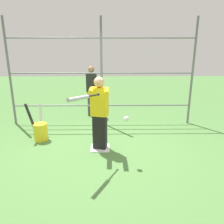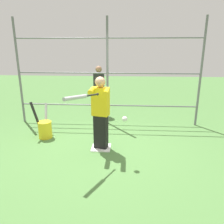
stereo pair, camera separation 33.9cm
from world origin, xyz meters
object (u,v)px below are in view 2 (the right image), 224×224
at_px(baseball_bat_swinging, 78,97).
at_px(bystander_behind_fence, 99,90).
at_px(batter, 101,111).
at_px(bat_bucket, 45,128).
at_px(softball_in_flight, 125,119).

height_order(baseball_bat_swinging, bystander_behind_fence, bystander_behind_fence).
bearing_deg(bystander_behind_fence, batter, 97.94).
bearing_deg(baseball_bat_swinging, bystander_behind_fence, -88.49).
distance_m(bat_bucket, bystander_behind_fence, 2.25).
bearing_deg(bystander_behind_fence, bat_bucket, 60.64).
distance_m(batter, bystander_behind_fence, 2.41).
bearing_deg(bystander_behind_fence, softball_in_flight, 105.68).
relative_size(softball_in_flight, bystander_behind_fence, 0.06).
distance_m(softball_in_flight, bat_bucket, 2.26).
xyz_separation_m(batter, bat_bucket, (1.40, -0.50, -0.59)).
relative_size(batter, bystander_behind_fence, 0.99).
bearing_deg(baseball_bat_swinging, softball_in_flight, -159.75).
xyz_separation_m(batter, bystander_behind_fence, (0.33, -2.39, -0.02)).
height_order(bat_bucket, bystander_behind_fence, bystander_behind_fence).
xyz_separation_m(baseball_bat_swinging, bystander_behind_fence, (0.09, -3.23, -0.50)).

